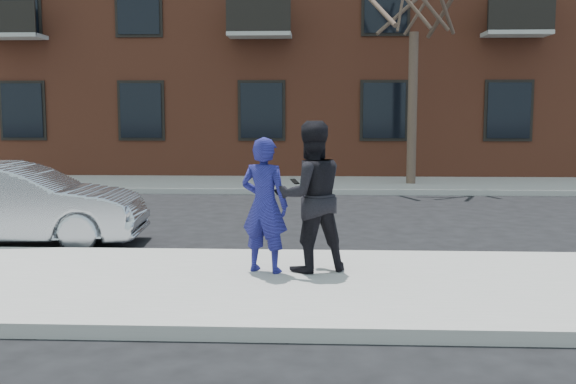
{
  "coord_description": "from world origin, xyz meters",
  "views": [
    {
      "loc": [
        1.9,
        -8.09,
        2.15
      ],
      "look_at": [
        1.51,
        0.4,
        1.14
      ],
      "focal_mm": 42.0,
      "sensor_mm": 36.0,
      "label": 1
    }
  ],
  "objects": [
    {
      "name": "apartment_building",
      "position": [
        2.0,
        18.0,
        6.16
      ],
      "size": [
        24.3,
        10.3,
        12.3
      ],
      "color": "brown",
      "rests_on": "ground"
    },
    {
      "name": "man_peacoat",
      "position": [
        1.8,
        0.31,
        1.1
      ],
      "size": [
        1.11,
        0.99,
        1.9
      ],
      "rotation": [
        0.0,
        0.0,
        3.49
      ],
      "color": "black",
      "rests_on": "near_sidewalk"
    },
    {
      "name": "ground",
      "position": [
        0.0,
        0.0,
        0.0
      ],
      "size": [
        100.0,
        100.0,
        0.0
      ],
      "primitive_type": "plane",
      "color": "black",
      "rests_on": "ground"
    },
    {
      "name": "far_sidewalk",
      "position": [
        0.0,
        11.25,
        0.07
      ],
      "size": [
        50.0,
        3.5,
        0.15
      ],
      "primitive_type": "cube",
      "color": "gray",
      "rests_on": "ground"
    },
    {
      "name": "near_sidewalk",
      "position": [
        0.0,
        -0.25,
        0.07
      ],
      "size": [
        50.0,
        3.5,
        0.15
      ],
      "primitive_type": "cube",
      "color": "gray",
      "rests_on": "ground"
    },
    {
      "name": "man_hoodie",
      "position": [
        1.22,
        0.22,
        1.0
      ],
      "size": [
        0.72,
        0.59,
        1.7
      ],
      "rotation": [
        0.0,
        0.0,
        2.8
      ],
      "color": "navy",
      "rests_on": "near_sidewalk"
    },
    {
      "name": "far_curb",
      "position": [
        0.0,
        9.45,
        0.07
      ],
      "size": [
        50.0,
        0.1,
        0.15
      ],
      "primitive_type": "cube",
      "color": "#999691",
      "rests_on": "ground"
    },
    {
      "name": "silver_sedan",
      "position": [
        -2.99,
        2.45,
        0.67
      ],
      "size": [
        4.17,
        1.72,
        1.34
      ],
      "primitive_type": "imported",
      "rotation": [
        0.0,
        0.0,
        1.65
      ],
      "color": "#999BA3",
      "rests_on": "ground"
    },
    {
      "name": "near_curb",
      "position": [
        0.0,
        1.55,
        0.07
      ],
      "size": [
        50.0,
        0.1,
        0.15
      ],
      "primitive_type": "cube",
      "color": "#999691",
      "rests_on": "ground"
    }
  ]
}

